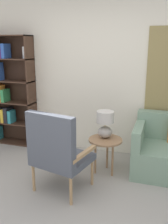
# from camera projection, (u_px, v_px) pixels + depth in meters

# --- Properties ---
(wall_back) EXTENTS (6.40, 0.08, 2.70)m
(wall_back) POSITION_uv_depth(u_px,v_px,m) (106.00, 72.00, 4.02)
(wall_back) COLOR silver
(wall_back) RESTS_ON ground_plane
(bookshelf) EXTENTS (0.99, 0.30, 1.94)m
(bookshelf) POSITION_uv_depth(u_px,v_px,m) (2.00, 90.00, 4.51)
(bookshelf) COLOR #422B1E
(bookshelf) RESTS_ON ground_plane
(armchair) EXTENTS (0.75, 0.70, 1.04)m
(armchair) POSITION_uv_depth(u_px,v_px,m) (57.00, 149.00, 2.96)
(armchair) COLOR tan
(armchair) RESTS_ON ground_plane
(side_table) EXTENTS (0.47, 0.47, 0.51)m
(side_table) POSITION_uv_depth(u_px,v_px,m) (105.00, 143.00, 3.49)
(side_table) COLOR #99704C
(side_table) RESTS_ON ground_plane
(table_lamp) EXTENTS (0.24, 0.24, 0.38)m
(table_lamp) POSITION_uv_depth(u_px,v_px,m) (105.00, 123.00, 3.48)
(table_lamp) COLOR #A59E93
(table_lamp) RESTS_ON side_table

